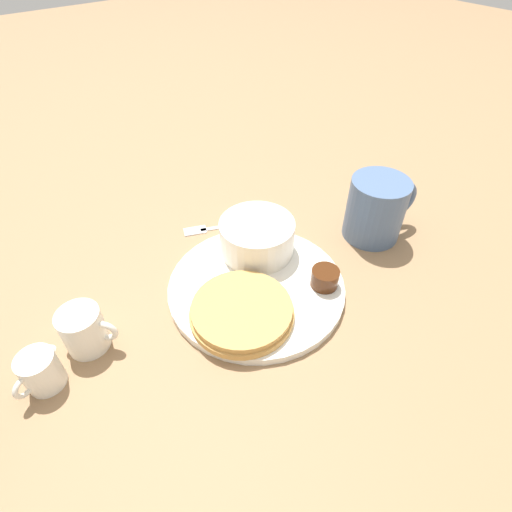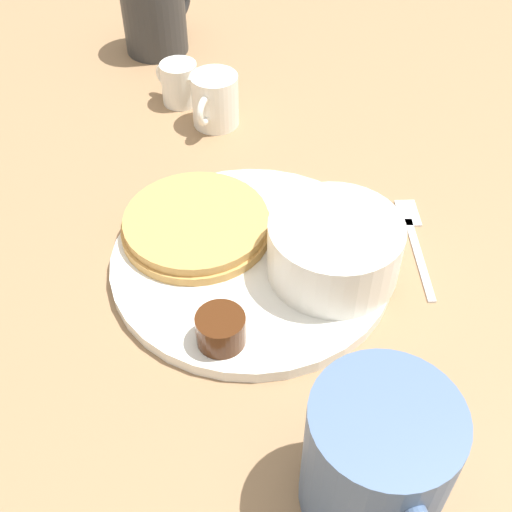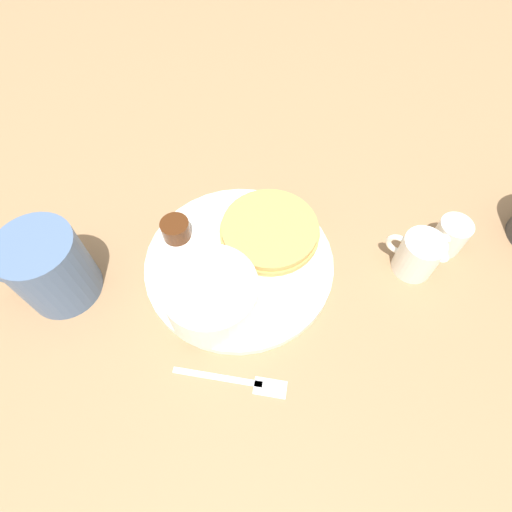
# 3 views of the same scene
# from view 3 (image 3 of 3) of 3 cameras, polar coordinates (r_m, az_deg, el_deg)

# --- Properties ---
(ground_plane) EXTENTS (4.00, 4.00, 0.00)m
(ground_plane) POSITION_cam_3_polar(r_m,az_deg,el_deg) (0.54, -2.37, -1.29)
(ground_plane) COLOR #93704C
(plate) EXTENTS (0.25, 0.25, 0.01)m
(plate) POSITION_cam_3_polar(r_m,az_deg,el_deg) (0.54, -2.40, -0.96)
(plate) COLOR white
(plate) RESTS_ON ground_plane
(pancake_stack) EXTENTS (0.14, 0.14, 0.02)m
(pancake_stack) POSITION_cam_3_polar(r_m,az_deg,el_deg) (0.55, 1.97, 3.74)
(pancake_stack) COLOR tan
(pancake_stack) RESTS_ON plate
(bowl) EXTENTS (0.11, 0.11, 0.05)m
(bowl) POSITION_cam_3_polar(r_m,az_deg,el_deg) (0.48, -6.44, -5.49)
(bowl) COLOR white
(bowl) RESTS_ON plate
(syrup_cup) EXTENTS (0.04, 0.04, 0.03)m
(syrup_cup) POSITION_cam_3_polar(r_m,az_deg,el_deg) (0.56, -11.40, 3.75)
(syrup_cup) COLOR #47230F
(syrup_cup) RESTS_ON plate
(butter_ramekin) EXTENTS (0.05, 0.05, 0.05)m
(butter_ramekin) POSITION_cam_3_polar(r_m,az_deg,el_deg) (0.49, -8.78, -7.00)
(butter_ramekin) COLOR white
(butter_ramekin) RESTS_ON plate
(coffee_mug) EXTENTS (0.09, 0.13, 0.10)m
(coffee_mug) POSITION_cam_3_polar(r_m,az_deg,el_deg) (0.54, -27.56, -1.54)
(coffee_mug) COLOR slate
(coffee_mug) RESTS_ON ground_plane
(creamer_pitcher_near) EXTENTS (0.06, 0.06, 0.06)m
(creamer_pitcher_near) POSITION_cam_3_polar(r_m,az_deg,el_deg) (0.56, 22.11, 0.16)
(creamer_pitcher_near) COLOR white
(creamer_pitcher_near) RESTS_ON ground_plane
(creamer_pitcher_far) EXTENTS (0.04, 0.06, 0.05)m
(creamer_pitcher_far) POSITION_cam_3_polar(r_m,az_deg,el_deg) (0.60, 26.03, 2.69)
(creamer_pitcher_far) COLOR white
(creamer_pitcher_far) RESTS_ON ground_plane
(fork) EXTENTS (0.07, 0.13, 0.00)m
(fork) POSITION_cam_3_polar(r_m,az_deg,el_deg) (0.48, -1.46, -17.52)
(fork) COLOR silver
(fork) RESTS_ON ground_plane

